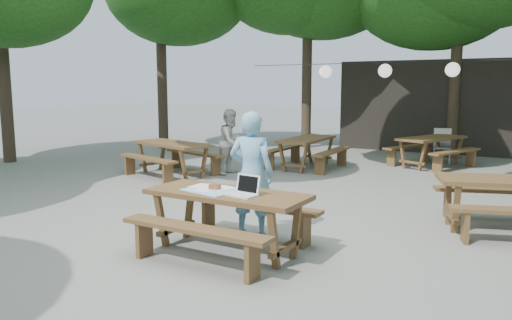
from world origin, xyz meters
The scene contains 12 objects.
ground centered at (0.00, 0.00, 0.00)m, with size 80.00×80.00×0.00m, color slate.
pavilion centered at (0.50, 10.50, 1.40)m, with size 6.00×3.00×2.80m, color black.
main_picnic_table centered at (0.14, -1.67, 0.39)m, with size 2.00×1.58×0.75m.
picnic_table_nw centered at (-3.90, 2.14, 0.39)m, with size 2.24×2.01×0.75m.
picnic_table_far_w centered at (-1.68, 4.61, 0.39)m, with size 1.63×2.02×0.75m.
picnic_table_far_e centered at (0.93, 6.42, 0.39)m, with size 2.16×2.34×0.75m.
woman centered at (0.05, -0.93, 0.85)m, with size 0.62×0.41×1.69m, color #76B3D7.
second_person centered at (-2.83, 2.96, 0.75)m, with size 0.73×0.57×1.50m, color silver.
plastic_chair centered at (1.05, 7.24, 0.26)m, with size 0.52×0.52×0.90m.
laptop centered at (0.43, -1.72, 0.81)m, with size 0.36×0.29×0.24m.
tabletop_clutter centered at (-0.07, -1.66, 0.76)m, with size 0.75×0.67×0.08m.
paper_lanterns centered at (-0.19, 6.00, 2.40)m, with size 9.00×0.34×0.38m.
Camera 1 is at (3.44, -6.58, 2.02)m, focal length 35.00 mm.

